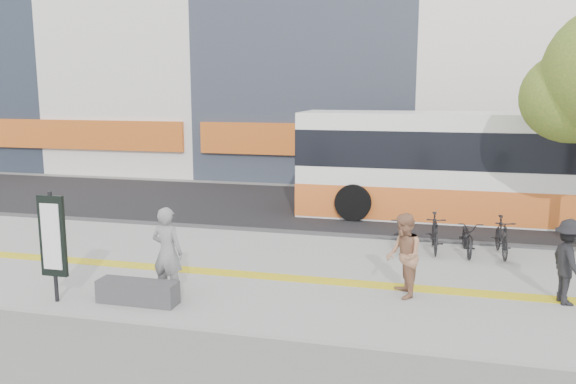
% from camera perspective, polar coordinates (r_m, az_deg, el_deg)
% --- Properties ---
extents(ground, '(120.00, 120.00, 0.00)m').
position_cam_1_polar(ground, '(12.18, -0.55, -10.21)').
color(ground, slate).
rests_on(ground, ground).
extents(sidewalk, '(40.00, 7.00, 0.08)m').
position_cam_1_polar(sidewalk, '(13.54, 1.09, -7.92)').
color(sidewalk, gray).
rests_on(sidewalk, ground).
extents(tactile_strip, '(40.00, 0.45, 0.01)m').
position_cam_1_polar(tactile_strip, '(13.06, 0.58, -8.39)').
color(tactile_strip, yellow).
rests_on(tactile_strip, sidewalk).
extents(street, '(40.00, 8.00, 0.06)m').
position_cam_1_polar(street, '(20.68, 5.84, -1.66)').
color(street, black).
rests_on(street, ground).
extents(curb, '(40.00, 0.25, 0.14)m').
position_cam_1_polar(curb, '(16.82, 3.82, -4.23)').
color(curb, '#343437').
rests_on(curb, ground).
extents(bench, '(1.60, 0.45, 0.45)m').
position_cam_1_polar(bench, '(11.95, -14.40, -9.40)').
color(bench, '#343437').
rests_on(bench, sidewalk).
extents(signboard, '(0.55, 0.10, 2.20)m').
position_cam_1_polar(signboard, '(12.24, -21.92, -4.16)').
color(signboard, black).
rests_on(signboard, sidewalk).
extents(bus, '(12.72, 3.02, 3.39)m').
position_cam_1_polar(bus, '(19.80, 19.82, 2.03)').
color(bus, white).
rests_on(bus, street).
extents(bicycle_row, '(3.08, 1.72, 0.98)m').
position_cam_1_polar(bicycle_row, '(15.49, 15.44, -4.03)').
color(bicycle_row, black).
rests_on(bicycle_row, sidewalk).
extents(seated_woman, '(0.72, 0.52, 1.84)m').
position_cam_1_polar(seated_woman, '(11.98, -11.65, -5.75)').
color(seated_woman, black).
rests_on(seated_woman, sidewalk).
extents(pedestrian_tan, '(0.84, 0.97, 1.70)m').
position_cam_1_polar(pedestrian_tan, '(11.97, 11.18, -6.09)').
color(pedestrian_tan, '#9F6E50').
rests_on(pedestrian_tan, sidewalk).
extents(pedestrian_dark, '(0.85, 1.19, 1.67)m').
position_cam_1_polar(pedestrian_dark, '(12.60, 25.66, -6.16)').
color(pedestrian_dark, black).
rests_on(pedestrian_dark, sidewalk).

